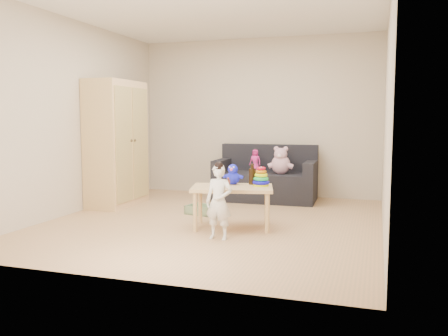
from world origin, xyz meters
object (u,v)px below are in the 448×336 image
(wardrobe, at_px, (117,144))
(play_table, at_px, (232,207))
(sofa, at_px, (265,187))
(toddler, at_px, (219,203))

(wardrobe, distance_m, play_table, 2.33)
(wardrobe, xyz_separation_m, play_table, (2.05, -0.88, -0.67))
(sofa, xyz_separation_m, toddler, (0.07, -2.50, 0.17))
(play_table, distance_m, toddler, 0.57)
(wardrobe, height_order, play_table, wardrobe)
(wardrobe, xyz_separation_m, toddler, (2.07, -1.43, -0.52))
(wardrobe, distance_m, toddler, 2.57)
(wardrobe, bearing_deg, play_table, -23.37)
(wardrobe, height_order, toddler, wardrobe)
(wardrobe, relative_size, play_table, 1.96)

